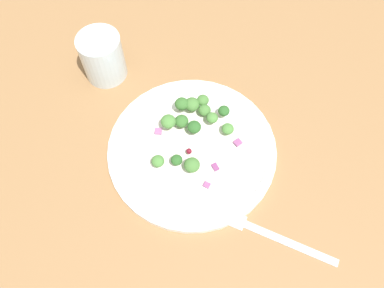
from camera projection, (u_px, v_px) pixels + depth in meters
The scene contains 26 objects.
ground_plane at pixel (177, 151), 68.10cm from camera, with size 180.00×180.00×2.00cm, color olive.
plate at pixel (192, 149), 66.21cm from camera, with size 28.91×28.91×1.70cm.
dressing_pool at pixel (192, 148), 65.82cm from camera, with size 16.77×16.77×0.20cm, color white.
broccoli_floret_0 at pixel (182, 104), 67.34cm from camera, with size 2.48×2.48×2.51cm.
broccoli_floret_1 at pixel (194, 127), 65.49cm from camera, with size 2.36×2.36×2.39cm.
broccoli_floret_2 at pixel (224, 111), 67.16cm from camera, with size 2.03×2.03×2.06cm.
broccoli_floret_3 at pixel (192, 105), 67.76cm from camera, with size 2.69×2.69×2.73cm.
broccoli_floret_4 at pixel (157, 161), 62.95cm from camera, with size 2.14×2.14×2.16cm.
broccoli_floret_5 at pixel (192, 165), 62.48cm from camera, with size 2.62×2.62×2.65cm.
broccoli_floret_6 at pixel (204, 110), 67.68cm from camera, with size 2.20×2.20×2.23cm.
broccoli_floret_7 at pixel (212, 118), 66.36cm from camera, with size 2.04×2.04×2.06cm.
broccoli_floret_8 at pixel (203, 100), 67.97cm from camera, with size 2.14×2.14×2.17cm.
broccoli_floret_9 at pixel (228, 129), 65.81cm from camera, with size 2.10×2.10×2.13cm.
broccoli_floret_10 at pixel (177, 160), 62.90cm from camera, with size 1.93×1.93×1.96cm.
broccoli_floret_11 at pixel (182, 121), 66.24cm from camera, with size 2.39×2.39×2.42cm.
broccoli_floret_12 at pixel (168, 122), 65.59cm from camera, with size 2.62×2.62×2.65cm.
cranberry_0 at pixel (231, 131), 66.80cm from camera, with size 0.78×0.78×0.78cm, color maroon.
cranberry_1 at pixel (187, 153), 64.34cm from camera, with size 0.98×0.98×0.98cm, color maroon.
cranberry_2 at pixel (156, 159), 64.05cm from camera, with size 0.88×0.88×0.88cm, color #4C0A14.
onion_bit_0 at pixel (238, 143), 65.73cm from camera, with size 1.22×1.11×0.48cm, color #934C84.
onion_bit_1 at pixel (160, 130), 67.07cm from camera, with size 1.20×1.22×0.41cm, color #A35B93.
onion_bit_2 at pixel (207, 185), 62.33cm from camera, with size 1.04×0.92×0.42cm, color #934C84.
onion_bit_3 at pixel (215, 167), 63.78cm from camera, with size 0.91×1.30×0.42cm, color #843D75.
onion_bit_4 at pixel (179, 119), 67.78cm from camera, with size 1.00×0.81×0.49cm, color #843D75.
fork at pixel (272, 235), 59.91cm from camera, with size 18.48×6.28×0.50cm.
water_glass at pixel (103, 57), 70.89cm from camera, with size 7.86×7.86×9.09cm, color silver.
Camera 1 is at (-20.85, 22.42, 59.90)cm, focal length 36.11 mm.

